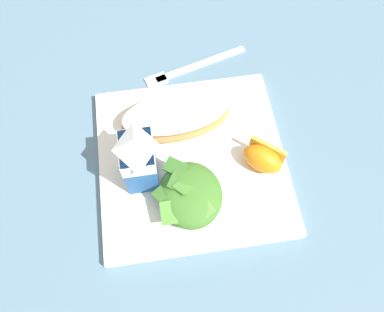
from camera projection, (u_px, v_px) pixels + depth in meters
The scene contains 7 objects.
ground at pixel (192, 163), 0.61m from camera, with size 3.00×3.00×0.00m, color slate.
white_plate at pixel (192, 161), 0.60m from camera, with size 0.28×0.28×0.02m, color white.
cheesy_pizza_bread at pixel (176, 117), 0.60m from camera, with size 0.09×0.18×0.04m.
green_salad_pile at pixel (190, 195), 0.55m from camera, with size 0.11×0.10×0.05m.
milk_carton at pixel (138, 158), 0.53m from camera, with size 0.06×0.04×0.11m.
orange_wedge_front at pixel (263, 158), 0.57m from camera, with size 0.07×0.07×0.04m.
metal_fork at pixel (188, 68), 0.68m from camera, with size 0.07×0.19×0.01m.
Camera 1 is at (-0.25, 0.04, 0.55)m, focal length 36.66 mm.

